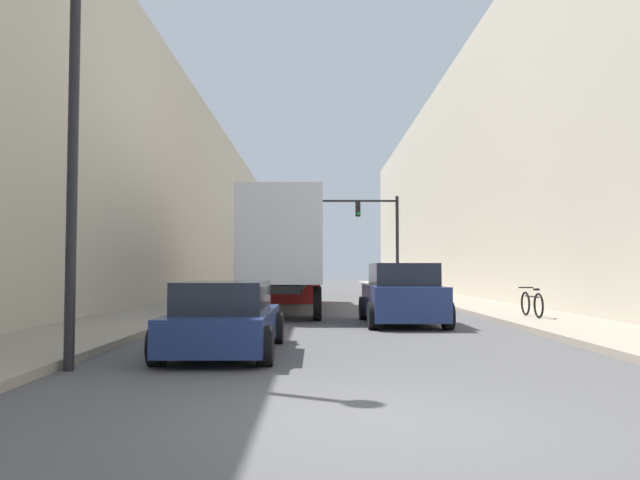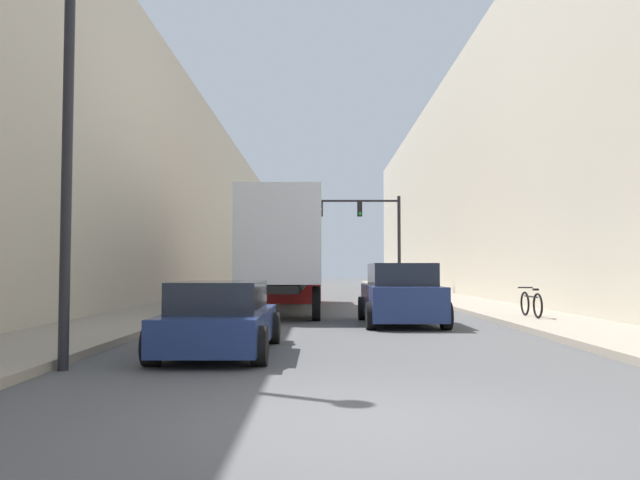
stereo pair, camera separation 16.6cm
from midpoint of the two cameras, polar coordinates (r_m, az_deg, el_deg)
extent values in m
plane|color=#4C4C4F|center=(6.50, 4.73, -16.30)|extent=(200.00, 200.00, 0.00)
cube|color=gray|center=(36.90, 9.77, -4.94)|extent=(2.83, 80.00, 0.15)
cube|color=gray|center=(36.72, -8.87, -4.96)|extent=(2.83, 80.00, 0.15)
cube|color=#BCB29E|center=(38.27, 16.24, 5.31)|extent=(6.00, 80.00, 13.62)
cube|color=#BCB29E|center=(37.84, -15.45, 3.90)|extent=(6.00, 80.00, 11.66)
cube|color=silver|center=(22.76, -3.28, -0.12)|extent=(2.52, 10.20, 2.92)
cube|color=black|center=(22.74, -3.29, -4.18)|extent=(1.26, 10.20, 0.24)
cube|color=maroon|center=(29.07, -2.66, -2.97)|extent=(2.52, 2.49, 2.80)
cylinder|color=black|center=(18.97, -7.26, -5.81)|extent=(0.25, 1.00, 1.00)
cylinder|color=black|center=(18.83, -0.50, -5.86)|extent=(0.25, 1.00, 1.00)
cylinder|color=black|center=(20.16, -6.85, -5.63)|extent=(0.25, 1.00, 1.00)
cylinder|color=black|center=(20.03, -0.49, -5.67)|extent=(0.25, 1.00, 1.00)
cylinder|color=black|center=(29.15, -4.86, -4.74)|extent=(0.25, 1.00, 1.00)
cylinder|color=black|center=(29.06, -0.47, -4.75)|extent=(0.25, 1.00, 1.00)
cube|color=navy|center=(11.68, -9.02, -7.87)|extent=(1.70, 4.32, 0.60)
cube|color=#1E232D|center=(11.43, -9.16, -5.12)|extent=(1.50, 2.37, 0.54)
cylinder|color=black|center=(13.27, -11.74, -7.89)|extent=(0.25, 0.64, 0.64)
cylinder|color=black|center=(13.05, -4.32, -8.03)|extent=(0.25, 0.64, 0.64)
cylinder|color=black|center=(10.35, -15.07, -9.34)|extent=(0.25, 0.64, 0.64)
cylinder|color=black|center=(10.06, -5.51, -9.61)|extent=(0.25, 0.64, 0.64)
cube|color=navy|center=(17.73, 7.21, -5.57)|extent=(1.91, 4.45, 0.90)
cube|color=#1E232D|center=(17.49, 7.29, -3.14)|extent=(1.68, 2.45, 0.61)
cylinder|color=black|center=(19.16, 3.75, -6.24)|extent=(0.25, 0.70, 0.70)
cylinder|color=black|center=(19.40, 9.43, -6.17)|extent=(0.25, 0.70, 0.70)
cylinder|color=black|center=(16.03, 4.58, -6.93)|extent=(0.25, 0.70, 0.70)
cylinder|color=black|center=(16.31, 11.33, -6.81)|extent=(0.25, 0.70, 0.70)
cylinder|color=black|center=(38.45, 6.96, -0.48)|extent=(0.20, 0.20, 6.05)
cube|color=black|center=(38.36, 1.56, 3.59)|extent=(7.24, 0.12, 0.12)
cube|color=black|center=(38.37, 3.36, 2.83)|extent=(0.30, 0.24, 0.90)
sphere|color=green|center=(38.20, 3.38, 2.43)|extent=(0.18, 0.18, 0.18)
cube|color=black|center=(38.28, -0.25, 2.84)|extent=(0.30, 0.24, 0.90)
sphere|color=gold|center=(38.15, -0.25, 2.86)|extent=(0.18, 0.18, 0.18)
cylinder|color=black|center=(10.54, -22.03, 10.89)|extent=(0.16, 0.16, 7.94)
torus|color=black|center=(18.78, 19.12, -5.68)|extent=(0.06, 0.72, 0.72)
torus|color=black|center=(19.82, 18.05, -5.54)|extent=(0.06, 0.72, 0.72)
cube|color=black|center=(19.29, 18.56, -4.92)|extent=(0.04, 1.11, 0.04)
cube|color=black|center=(18.90, 18.94, -4.30)|extent=(0.12, 0.20, 0.06)
cube|color=black|center=(19.76, 18.07, -4.15)|extent=(0.44, 0.04, 0.04)
camera|label=1|loc=(0.08, -90.26, 0.01)|focal=35.00mm
camera|label=2|loc=(0.08, 89.74, -0.01)|focal=35.00mm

